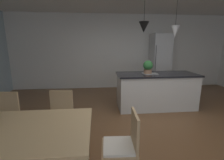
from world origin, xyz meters
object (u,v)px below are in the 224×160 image
(chair_kitchen_end, at_px, (123,145))
(chair_far_left, at_px, (4,118))
(potted_plant_on_island, at_px, (148,67))
(kitchen_island, at_px, (156,90))
(chair_far_right, at_px, (60,116))
(refrigerator, at_px, (160,62))

(chair_kitchen_end, bearing_deg, chair_far_left, 153.77)
(potted_plant_on_island, bearing_deg, kitchen_island, 0.00)
(chair_far_right, xyz_separation_m, refrigerator, (2.91, 3.16, 0.53))
(chair_far_left, bearing_deg, chair_kitchen_end, -26.23)
(chair_far_right, bearing_deg, chair_kitchen_end, -44.14)
(kitchen_island, bearing_deg, chair_kitchen_end, -118.79)
(refrigerator, bearing_deg, chair_far_right, -132.66)
(chair_kitchen_end, relative_size, chair_far_right, 1.00)
(chair_kitchen_end, bearing_deg, potted_plant_on_island, 66.19)
(chair_far_left, distance_m, chair_kitchen_end, 1.98)
(chair_far_left, relative_size, kitchen_island, 0.43)
(chair_far_left, xyz_separation_m, chair_kitchen_end, (1.77, -0.87, 0.00))
(kitchen_island, height_order, potted_plant_on_island, potted_plant_on_island)
(kitchen_island, distance_m, potted_plant_on_island, 0.66)
(chair_far_right, distance_m, potted_plant_on_island, 2.41)
(refrigerator, bearing_deg, chair_kitchen_end, -116.47)
(kitchen_island, distance_m, refrigerator, 2.02)
(chair_far_left, height_order, refrigerator, refrigerator)
(chair_far_left, height_order, kitchen_island, kitchen_island)
(kitchen_island, bearing_deg, chair_far_right, -147.31)
(chair_far_left, distance_m, refrigerator, 4.95)
(chair_far_left, xyz_separation_m, kitchen_island, (3.01, 1.37, -0.01))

